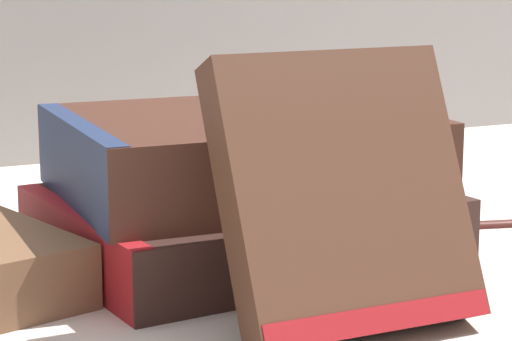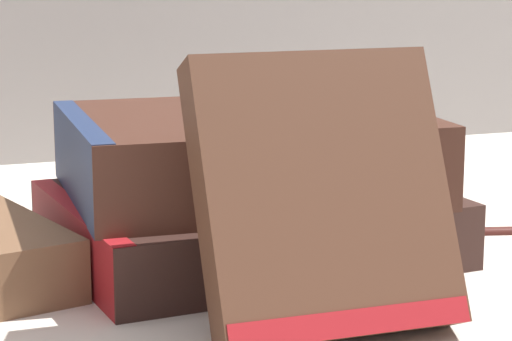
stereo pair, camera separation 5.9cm
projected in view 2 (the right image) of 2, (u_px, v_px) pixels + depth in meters
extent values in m
plane|color=beige|center=(298.00, 278.00, 0.59)|extent=(3.00, 3.00, 0.00)
cube|color=#331E19|center=(247.00, 224.00, 0.63)|extent=(0.23, 0.19, 0.04)
cube|color=maroon|center=(79.00, 243.00, 0.59)|extent=(0.03, 0.17, 0.04)
cube|color=#422319|center=(244.00, 153.00, 0.62)|extent=(0.21, 0.17, 0.05)
cube|color=navy|center=(82.00, 162.00, 0.60)|extent=(0.02, 0.16, 0.05)
cube|color=#4C2D1E|center=(323.00, 195.00, 0.50)|extent=(0.12, 0.08, 0.13)
cube|color=maroon|center=(343.00, 325.00, 0.49)|extent=(0.12, 0.03, 0.02)
cylinder|color=silver|center=(302.00, 106.00, 0.63)|extent=(0.05, 0.05, 0.01)
torus|color=silver|center=(302.00, 106.00, 0.63)|extent=(0.06, 0.06, 0.01)
sphere|color=silver|center=(285.00, 100.00, 0.65)|extent=(0.01, 0.01, 0.01)
torus|color=#ADADB2|center=(96.00, 213.00, 0.73)|extent=(0.05, 0.05, 0.00)
torus|color=#ADADB2|center=(170.00, 204.00, 0.75)|extent=(0.05, 0.05, 0.00)
cylinder|color=#ADADB2|center=(133.00, 209.00, 0.74)|extent=(0.02, 0.01, 0.00)
cylinder|color=#471E19|center=(494.00, 227.00, 0.68)|extent=(0.12, 0.04, 0.01)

